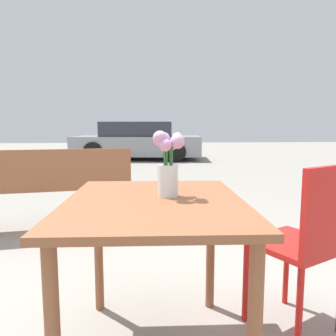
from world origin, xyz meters
The scene contains 5 objects.
table_front centered at (0.00, 0.00, 0.65)m, with size 0.80×0.99×0.76m.
flower_vase centered at (0.06, 0.06, 0.90)m, with size 0.14×0.15×0.30m.
cafe_chair centered at (0.77, 0.12, 0.52)m, with size 0.54×0.54×0.90m.
bench_near centered at (-0.97, 1.95, 0.46)m, with size 1.58×0.62×0.85m.
parked_car centered at (-0.30, 9.34, 0.58)m, with size 4.18×2.22×1.21m.
Camera 1 is at (-0.04, -1.41, 1.08)m, focal length 35.00 mm.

